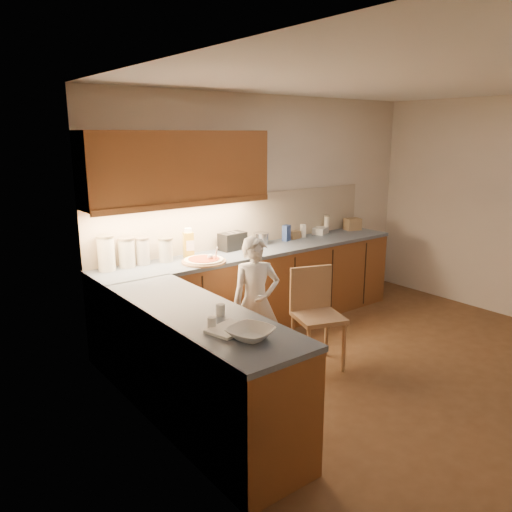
{
  "coord_description": "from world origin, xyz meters",
  "views": [
    {
      "loc": [
        -3.71,
        -2.56,
        2.18
      ],
      "look_at": [
        -0.8,
        1.2,
        1.0
      ],
      "focal_mm": 35.0,
      "sensor_mm": 36.0,
      "label": 1
    }
  ],
  "objects_px": {
    "pizza_on_board": "(204,261)",
    "child": "(256,302)",
    "oil_jug": "(188,244)",
    "wooden_chair": "(315,310)",
    "toaster": "(232,241)"
  },
  "relations": [
    {
      "from": "pizza_on_board",
      "to": "child",
      "type": "distance_m",
      "value": 0.7
    },
    {
      "from": "pizza_on_board",
      "to": "oil_jug",
      "type": "relative_size",
      "value": 1.44
    },
    {
      "from": "wooden_chair",
      "to": "oil_jug",
      "type": "height_order",
      "value": "oil_jug"
    },
    {
      "from": "pizza_on_board",
      "to": "oil_jug",
      "type": "xyz_separation_m",
      "value": [
        -0.02,
        0.27,
        0.12
      ]
    },
    {
      "from": "pizza_on_board",
      "to": "toaster",
      "type": "bearing_deg",
      "value": 27.84
    },
    {
      "from": "oil_jug",
      "to": "toaster",
      "type": "height_order",
      "value": "oil_jug"
    },
    {
      "from": "child",
      "to": "pizza_on_board",
      "type": "bearing_deg",
      "value": 132.31
    },
    {
      "from": "wooden_chair",
      "to": "child",
      "type": "bearing_deg",
      "value": 162.68
    },
    {
      "from": "child",
      "to": "wooden_chair",
      "type": "distance_m",
      "value": 0.57
    },
    {
      "from": "wooden_chair",
      "to": "toaster",
      "type": "bearing_deg",
      "value": 113.52
    },
    {
      "from": "child",
      "to": "oil_jug",
      "type": "bearing_deg",
      "value": 127.93
    },
    {
      "from": "child",
      "to": "oil_jug",
      "type": "xyz_separation_m",
      "value": [
        -0.21,
        0.87,
        0.44
      ]
    },
    {
      "from": "pizza_on_board",
      "to": "wooden_chair",
      "type": "bearing_deg",
      "value": -55.28
    },
    {
      "from": "child",
      "to": "wooden_chair",
      "type": "bearing_deg",
      "value": -11.78
    },
    {
      "from": "wooden_chair",
      "to": "oil_jug",
      "type": "relative_size",
      "value": 3.04
    }
  ]
}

